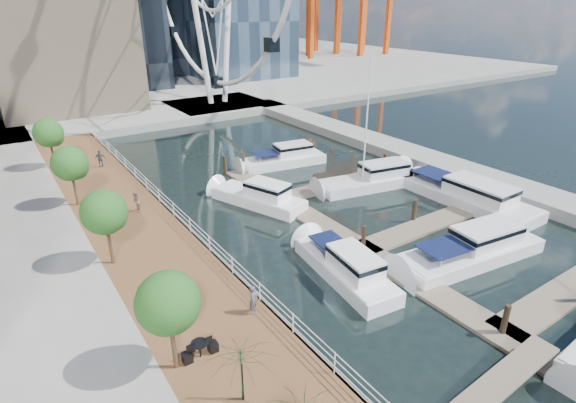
# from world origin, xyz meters

# --- Properties ---
(ground) EXTENTS (520.00, 520.00, 0.00)m
(ground) POSITION_xyz_m (0.00, 0.00, 0.00)
(ground) COLOR black
(ground) RESTS_ON ground
(boardwalk) EXTENTS (6.00, 60.00, 1.00)m
(boardwalk) POSITION_xyz_m (-9.00, 15.00, 0.50)
(boardwalk) COLOR brown
(boardwalk) RESTS_ON ground
(seawall) EXTENTS (0.25, 60.00, 1.00)m
(seawall) POSITION_xyz_m (-6.00, 15.00, 0.50)
(seawall) COLOR #595954
(seawall) RESTS_ON ground
(land_far) EXTENTS (200.00, 114.00, 1.00)m
(land_far) POSITION_xyz_m (0.00, 102.00, 0.50)
(land_far) COLOR gray
(land_far) RESTS_ON ground
(breakwater) EXTENTS (4.00, 60.00, 1.00)m
(breakwater) POSITION_xyz_m (20.00, 20.00, 0.50)
(breakwater) COLOR gray
(breakwater) RESTS_ON ground
(pier) EXTENTS (14.00, 12.00, 1.00)m
(pier) POSITION_xyz_m (14.00, 52.00, 0.50)
(pier) COLOR gray
(pier) RESTS_ON ground
(railing) EXTENTS (0.10, 60.00, 1.05)m
(railing) POSITION_xyz_m (-6.10, 15.00, 1.52)
(railing) COLOR white
(railing) RESTS_ON boardwalk
(floating_docks) EXTENTS (16.00, 34.00, 2.60)m
(floating_docks) POSITION_xyz_m (7.97, 9.98, 0.49)
(floating_docks) COLOR #6D6051
(floating_docks) RESTS_ON ground
(street_trees) EXTENTS (2.60, 42.60, 4.60)m
(street_trees) POSITION_xyz_m (-11.40, 14.00, 4.29)
(street_trees) COLOR #3F2B1C
(street_trees) RESTS_ON ground
(yacht_foreground) EXTENTS (11.58, 4.42, 2.15)m
(yacht_foreground) POSITION_xyz_m (7.76, 3.31, 0.00)
(yacht_foreground) COLOR silver
(yacht_foreground) RESTS_ON ground
(pedestrian_near) EXTENTS (0.66, 0.65, 1.54)m
(pedestrian_near) POSITION_xyz_m (-6.85, 5.31, 1.77)
(pedestrian_near) COLOR #484D61
(pedestrian_near) RESTS_ON boardwalk
(pedestrian_mid) EXTENTS (0.68, 0.83, 1.59)m
(pedestrian_mid) POSITION_xyz_m (-8.08, 20.17, 1.79)
(pedestrian_mid) COLOR #826359
(pedestrian_mid) RESTS_ON boardwalk
(pedestrian_far) EXTENTS (1.03, 0.71, 1.62)m
(pedestrian_far) POSITION_xyz_m (-7.81, 31.81, 1.81)
(pedestrian_far) COLOR #32383F
(pedestrian_far) RESTS_ON boardwalk
(moored_yachts) EXTENTS (18.95, 34.62, 11.50)m
(moored_yachts) POSITION_xyz_m (9.71, 12.98, 0.00)
(moored_yachts) COLOR silver
(moored_yachts) RESTS_ON ground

